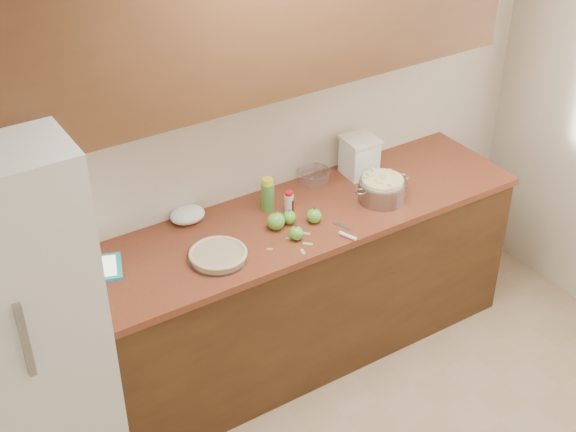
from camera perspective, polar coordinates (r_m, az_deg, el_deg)
room_shell at (r=2.97m, az=15.41°, el=-7.40°), size 3.60×3.60×3.60m
counter_run at (r=4.36m, az=-0.10°, el=-5.32°), size 2.64×0.68×0.92m
upper_cabinets at (r=3.75m, az=-1.43°, el=14.08°), size 2.60×0.34×0.70m
fridge at (r=3.67m, az=-19.33°, el=-7.46°), size 0.70×0.70×1.80m
pie at (r=3.81m, az=-4.99°, el=-2.80°), size 0.29×0.29×0.05m
colander at (r=4.26m, az=6.70°, el=1.89°), size 0.34×0.25×0.13m
flour_canister at (r=4.46m, az=5.10°, el=4.28°), size 0.19×0.19×0.22m
tablet at (r=3.84m, az=-13.74°, el=-3.71°), size 0.32×0.28×0.02m
paring_knife at (r=3.98m, az=4.21°, el=-1.33°), size 0.09×0.20×0.02m
lemon_bottle at (r=4.13m, az=-1.46°, el=1.52°), size 0.07×0.07×0.18m
cinnamon_shaker at (r=4.14m, az=0.07°, el=1.03°), size 0.05×0.05×0.12m
vanilla_bottle at (r=4.14m, az=0.20°, el=0.81°), size 0.03×0.03×0.08m
mixing_bowl at (r=4.41m, az=1.82°, el=2.95°), size 0.19×0.19×0.07m
paper_towel at (r=4.10m, az=-7.16°, el=0.09°), size 0.20×0.17×0.08m
apple_left at (r=4.00m, az=-0.87°, el=-0.37°), size 0.09×0.09×0.10m
apple_center at (r=4.05m, az=0.09°, el=-0.11°), size 0.07×0.07×0.08m
apple_front at (r=3.93m, az=0.58°, el=-1.23°), size 0.07×0.07×0.08m
apple_extra at (r=4.06m, az=1.87°, el=0.01°), size 0.08×0.08×0.09m
peel_a at (r=3.88m, az=-1.30°, el=-2.37°), size 0.03×0.03×0.00m
peel_b at (r=3.95m, az=0.06°, el=-1.62°), size 0.03×0.03×0.00m
peel_c at (r=3.92m, az=1.41°, el=-2.00°), size 0.05×0.05×0.00m
peel_d at (r=3.86m, az=1.07°, el=-2.55°), size 0.03×0.05×0.00m
peel_e at (r=3.99m, az=1.26°, el=-1.25°), size 0.05×0.05×0.00m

